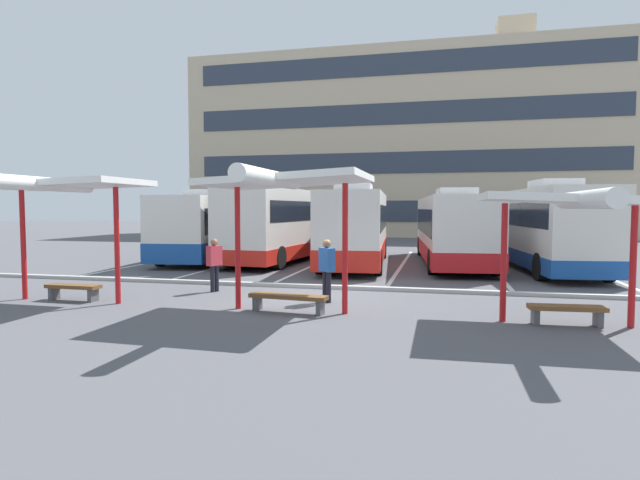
# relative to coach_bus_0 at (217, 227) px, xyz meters

# --- Properties ---
(ground_plane) EXTENTS (160.00, 160.00, 0.00)m
(ground_plane) POSITION_rel_coach_bus_0_xyz_m (7.73, -10.82, -1.60)
(ground_plane) COLOR #515156
(terminal_building) EXTENTS (40.05, 11.04, 19.75)m
(terminal_building) POSITION_rel_coach_bus_0_xyz_m (7.77, 26.05, 6.92)
(terminal_building) COLOR #C6B293
(terminal_building) RESTS_ON ground
(coach_bus_0) EXTENTS (3.80, 11.96, 3.49)m
(coach_bus_0) POSITION_rel_coach_bus_0_xyz_m (0.00, 0.00, 0.00)
(coach_bus_0) COLOR silver
(coach_bus_0) RESTS_ON ground
(coach_bus_1) EXTENTS (3.31, 10.71, 3.82)m
(coach_bus_1) POSITION_rel_coach_bus_0_xyz_m (3.87, -0.59, 0.21)
(coach_bus_1) COLOR silver
(coach_bus_1) RESTS_ON ground
(coach_bus_2) EXTENTS (3.33, 10.31, 3.62)m
(coach_bus_2) POSITION_rel_coach_bus_0_xyz_m (7.63, -1.82, 0.08)
(coach_bus_2) COLOR silver
(coach_bus_2) RESTS_ON ground
(coach_bus_3) EXTENTS (3.66, 11.70, 3.44)m
(coach_bus_3) POSITION_rel_coach_bus_0_xyz_m (11.88, -0.29, -0.01)
(coach_bus_3) COLOR silver
(coach_bus_3) RESTS_ON ground
(coach_bus_4) EXTENTS (3.58, 10.85, 3.71)m
(coach_bus_4) POSITION_rel_coach_bus_0_xyz_m (15.60, -1.54, 0.15)
(coach_bus_4) COLOR silver
(coach_bus_4) RESTS_ON ground
(lane_stripe_0) EXTENTS (0.16, 14.00, 0.01)m
(lane_stripe_0) POSITION_rel_coach_bus_0_xyz_m (-2.01, -1.13, -1.59)
(lane_stripe_0) COLOR white
(lane_stripe_0) RESTS_ON ground
(lane_stripe_1) EXTENTS (0.16, 14.00, 0.01)m
(lane_stripe_1) POSITION_rel_coach_bus_0_xyz_m (1.88, -1.13, -1.59)
(lane_stripe_1) COLOR white
(lane_stripe_1) RESTS_ON ground
(lane_stripe_2) EXTENTS (0.16, 14.00, 0.01)m
(lane_stripe_2) POSITION_rel_coach_bus_0_xyz_m (5.78, -1.13, -1.59)
(lane_stripe_2) COLOR white
(lane_stripe_2) RESTS_ON ground
(lane_stripe_3) EXTENTS (0.16, 14.00, 0.01)m
(lane_stripe_3) POSITION_rel_coach_bus_0_xyz_m (9.68, -1.13, -1.59)
(lane_stripe_3) COLOR white
(lane_stripe_3) RESTS_ON ground
(lane_stripe_4) EXTENTS (0.16, 14.00, 0.01)m
(lane_stripe_4) POSITION_rel_coach_bus_0_xyz_m (13.57, -1.13, -1.59)
(lane_stripe_4) COLOR white
(lane_stripe_4) RESTS_ON ground
(lane_stripe_5) EXTENTS (0.16, 14.00, 0.01)m
(lane_stripe_5) POSITION_rel_coach_bus_0_xyz_m (17.47, -1.13, -1.59)
(lane_stripe_5) COLOR white
(lane_stripe_5) RESTS_ON ground
(waiting_shelter_0) EXTENTS (4.01, 4.39, 3.38)m
(waiting_shelter_0) POSITION_rel_coach_bus_0_xyz_m (1.38, -12.92, 1.54)
(waiting_shelter_0) COLOR red
(waiting_shelter_0) RESTS_ON ground
(bench_0) EXTENTS (1.59, 0.45, 0.45)m
(bench_0) POSITION_rel_coach_bus_0_xyz_m (1.38, -12.55, -1.26)
(bench_0) COLOR brown
(bench_0) RESTS_ON ground
(waiting_shelter_1) EXTENTS (3.79, 5.03, 3.44)m
(waiting_shelter_1) POSITION_rel_coach_bus_0_xyz_m (7.71, -12.84, 1.59)
(waiting_shelter_1) COLOR red
(waiting_shelter_1) RESTS_ON ground
(bench_1) EXTENTS (2.03, 0.64, 0.45)m
(bench_1) POSITION_rel_coach_bus_0_xyz_m (7.71, -12.74, -1.25)
(bench_1) COLOR brown
(bench_1) RESTS_ON ground
(waiting_shelter_2) EXTENTS (3.63, 4.76, 2.93)m
(waiting_shelter_2) POSITION_rel_coach_bus_0_xyz_m (14.08, -12.86, 1.11)
(waiting_shelter_2) COLOR red
(waiting_shelter_2) RESTS_ON ground
(bench_2) EXTENTS (1.63, 0.54, 0.45)m
(bench_2) POSITION_rel_coach_bus_0_xyz_m (14.08, -12.71, -1.26)
(bench_2) COLOR brown
(bench_2) RESTS_ON ground
(platform_kerb) EXTENTS (44.00, 0.24, 0.12)m
(platform_kerb) POSITION_rel_coach_bus_0_xyz_m (7.73, -8.83, -1.54)
(platform_kerb) COLOR #ADADA8
(platform_kerb) RESTS_ON ground
(waiting_passenger_0) EXTENTS (0.51, 0.50, 1.73)m
(waiting_passenger_0) POSITION_rel_coach_bus_0_xyz_m (8.34, -11.17, -0.59)
(waiting_passenger_0) COLOR black
(waiting_passenger_0) RESTS_ON ground
(waiting_passenger_1) EXTENTS (0.39, 0.52, 1.65)m
(waiting_passenger_1) POSITION_rel_coach_bus_0_xyz_m (4.58, -10.23, -0.65)
(waiting_passenger_1) COLOR black
(waiting_passenger_1) RESTS_ON ground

